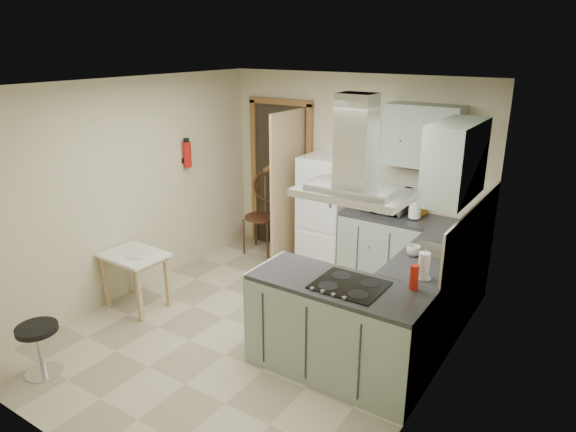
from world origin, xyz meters
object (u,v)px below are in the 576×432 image
Objects in this scene: extractor_hood at (353,193)px; stool at (40,350)px; microwave at (385,199)px; peninsula at (337,329)px; bentwood_chair at (261,217)px; drop_leaf_table at (136,280)px; fridge at (327,213)px.

extractor_hood is 1.86× the size of stool.
extractor_hood is at bearing -75.47° from microwave.
stool is 4.02m from microwave.
microwave is (-0.46, 2.05, 0.60)m from peninsula.
stool is at bearing -146.38° from peninsula.
bentwood_chair is 2.13× the size of stool.
bentwood_chair reaches higher than stool.
bentwood_chair is at bearing 86.06° from drop_leaf_table.
peninsula is at bearing -78.11° from microwave.
microwave reaches higher than stool.
microwave is (0.76, 0.07, 0.30)m from fridge.
fridge reaches higher than drop_leaf_table.
microwave is at bearing -6.77° from bentwood_chair.
peninsula is at bearing 33.62° from stool.
drop_leaf_table is at bearing -176.48° from peninsula.
microwave is at bearing 4.97° from fridge.
fridge is 1.46× the size of bentwood_chair.
fridge is 2.50m from drop_leaf_table.
peninsula is 1.72× the size of extractor_hood.
peninsula reaches higher than stool.
bentwood_chair is 1.92× the size of microwave.
fridge is 3.10× the size of stool.
microwave reaches higher than bentwood_chair.
microwave is (2.00, 2.20, 0.73)m from drop_leaf_table.
extractor_hood is 2.23m from microwave.
extractor_hood is 1.68× the size of microwave.
stool is at bearing -147.53° from extractor_hood.
bentwood_chair is at bearing -176.97° from microwave.
microwave is at bearing 102.71° from peninsula.
peninsula is 1.50× the size of bentwood_chair.
extractor_hood is 3.12m from stool.
drop_leaf_table is 3.06m from microwave.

